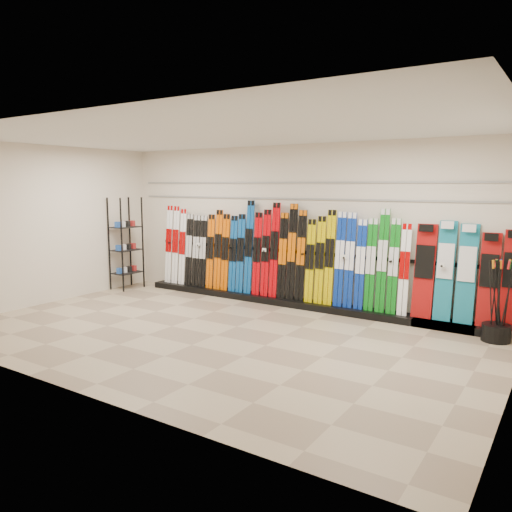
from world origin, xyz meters
The scene contains 12 objects.
floor centered at (0.00, 0.00, 0.00)m, with size 8.00×8.00×0.00m, color gray.
back_wall centered at (0.00, 2.50, 1.50)m, with size 8.00×8.00×0.00m, color beige.
left_wall centered at (-4.00, 0.00, 1.50)m, with size 5.00×5.00×0.00m, color beige.
ceiling centered at (0.00, 0.00, 3.00)m, with size 8.00×8.00×0.00m, color silver.
ski_rack_base centered at (0.22, 2.28, 0.06)m, with size 8.00×0.40×0.12m, color black.
skis centered at (-0.44, 2.30, 0.93)m, with size 5.37×0.18×1.84m.
snowboards centered at (3.07, 2.36, 0.87)m, with size 1.59×0.24×1.58m.
accessory_rack centered at (-3.75, 1.70, 0.99)m, with size 0.40×0.60×1.99m, color black.
pole_bin centered at (3.60, 2.00, 0.12)m, with size 0.40×0.40×0.25m, color black.
ski_poles centered at (3.62, 1.99, 0.61)m, with size 0.32×0.31×1.18m.
slatwall_rail_0 centered at (0.00, 2.48, 2.00)m, with size 7.60×0.02×0.03m, color gray.
slatwall_rail_1 centered at (0.00, 2.48, 2.30)m, with size 7.60×0.02×0.03m, color gray.
Camera 1 is at (4.49, -5.79, 2.26)m, focal length 35.00 mm.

